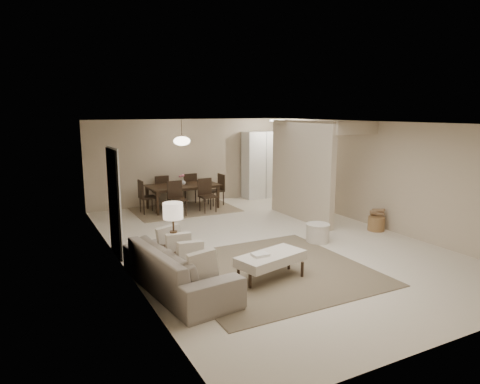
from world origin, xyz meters
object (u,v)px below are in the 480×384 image
pantry_cabinet (262,165)px  sofa (178,268)px  wicker_basket (376,224)px  round_pouf (318,233)px  dining_table (183,197)px  ottoman_bench (271,259)px  side_table (175,265)px

pantry_cabinet → sofa: 7.46m
wicker_basket → round_pouf: bearing=-177.3°
pantry_cabinet → sofa: bearing=-130.3°
wicker_basket → sofa: bearing=-168.5°
round_pouf → dining_table: (-1.45, 4.25, 0.15)m
sofa → ottoman_bench: bearing=-108.2°
side_table → wicker_basket: size_ratio=1.42×
round_pouf → ottoman_bench: bearing=-146.9°
ottoman_bench → wicker_basket: size_ratio=3.35×
side_table → pantry_cabinet: bearing=48.3°
pantry_cabinet → side_table: bearing=-131.7°
side_table → dining_table: bearing=68.5°
pantry_cabinet → dining_table: (-2.82, -0.45, -0.70)m
pantry_cabinet → wicker_basket: (0.38, -4.61, -0.89)m
dining_table → pantry_cabinet: bearing=6.9°
sofa → wicker_basket: sofa is taller
pantry_cabinet → sofa: size_ratio=0.88×
ottoman_bench → side_table: bearing=142.1°
pantry_cabinet → sofa: (-4.80, -5.66, -0.70)m
side_table → round_pouf: bearing=10.6°
side_table → round_pouf: (3.38, 0.63, -0.08)m
pantry_cabinet → wicker_basket: size_ratio=5.47×
sofa → dining_table: (1.98, 5.21, -0.00)m
pantry_cabinet → ottoman_bench: (-3.31, -5.96, -0.71)m
wicker_basket → dining_table: bearing=127.6°
pantry_cabinet → round_pouf: bearing=-106.3°
sofa → dining_table: sofa is taller
sofa → side_table: (0.05, 0.34, -0.08)m
side_table → dining_table: (1.93, 4.88, 0.07)m
sofa → dining_table: 5.58m
round_pouf → dining_table: bearing=108.9°
wicker_basket → dining_table: 5.26m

